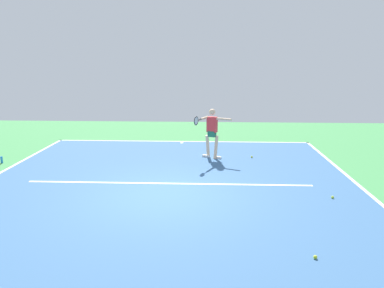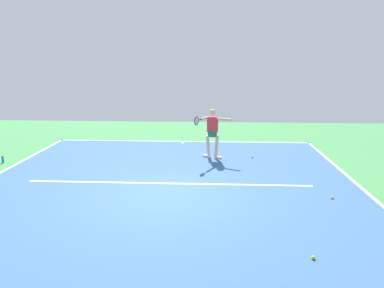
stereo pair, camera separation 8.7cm
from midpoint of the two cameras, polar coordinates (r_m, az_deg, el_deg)
name	(u,v)px [view 1 (the left image)]	position (r m, az deg, el deg)	size (l,w,h in m)	color
ground_plane	(165,195)	(9.31, -4.53, -7.91)	(22.27, 22.27, 0.00)	#428E4C
court_surface	(165,195)	(9.31, -4.53, -7.89)	(10.43, 12.47, 0.00)	#38608E
court_line_baseline_near	(182,141)	(15.22, -1.70, 0.42)	(10.43, 0.10, 0.01)	white
court_line_sideline_left	(374,198)	(10.09, 26.31, -7.57)	(0.10, 12.47, 0.01)	white
court_line_service	(169,183)	(10.11, -3.93, -6.15)	(7.82, 0.10, 0.01)	white
court_line_centre_mark	(182,142)	(15.03, -1.75, 0.25)	(0.10, 0.30, 0.01)	white
tennis_player	(212,130)	(12.46, 2.90, 2.18)	(1.24, 1.07, 1.71)	beige
tennis_ball_by_sideline	(333,197)	(9.66, 20.83, -7.76)	(0.07, 0.07, 0.07)	#C6E53D
tennis_ball_near_player	(252,157)	(12.83, 9.12, -2.00)	(0.07, 0.07, 0.07)	yellow
tennis_ball_centre_court	(315,257)	(6.83, 18.32, -16.40)	(0.07, 0.07, 0.07)	#CCE033
water_bottle	(2,160)	(13.57, -27.73, -2.19)	(0.07, 0.07, 0.22)	blue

